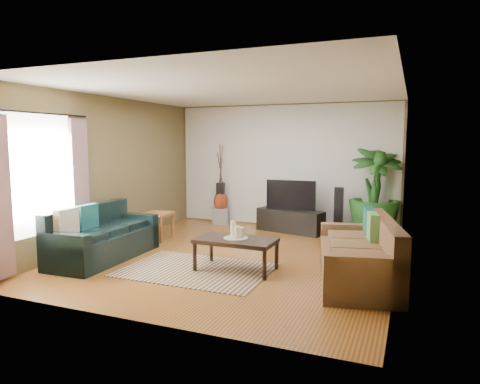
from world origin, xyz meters
The scene contains 27 objects.
floor centered at (0.00, 0.00, 0.00)m, with size 5.50×5.50×0.00m, color brown.
ceiling centered at (0.00, 0.00, 2.70)m, with size 5.50×5.50×0.00m, color white.
wall_back centered at (0.00, 2.75, 1.35)m, with size 5.00×5.00×0.00m, color brown.
wall_front centered at (0.00, -2.75, 1.35)m, with size 5.00×5.00×0.00m, color brown.
wall_left centered at (-2.50, 0.00, 1.35)m, with size 5.50×5.50×0.00m, color brown.
wall_right centered at (2.50, 0.00, 1.35)m, with size 5.50×5.50×0.00m, color brown.
backwall_panel centered at (0.00, 2.74, 1.35)m, with size 4.90×4.90×0.00m, color white.
window_pane centered at (-2.48, -1.60, 1.40)m, with size 1.80×1.80×0.00m, color white.
curtain_far centered at (-2.43, -0.85, 1.15)m, with size 0.08×0.35×2.20m, color gray.
curtain_rod centered at (-2.43, -1.60, 2.30)m, with size 0.03×0.03×1.90m, color black.
sofa_left centered at (-1.90, -0.93, 0.42)m, with size 1.94×0.83×0.85m, color black.
sofa_right centered at (2.00, -0.50, 0.42)m, with size 2.08×0.93×0.85m, color brown.
area_rug centered at (-0.24, -0.92, 0.01)m, with size 2.13×1.51×0.01m, color tan.
coffee_table centered at (0.30, -0.69, 0.24)m, with size 1.16×0.63×0.47m, color black.
candle_tray centered at (0.30, -0.69, 0.48)m, with size 0.36×0.36×0.02m, color gray.
candle_tall centered at (0.24, -0.66, 0.60)m, with size 0.07×0.07×0.23m, color silver.
candle_mid centered at (0.34, -0.73, 0.58)m, with size 0.07×0.07×0.18m, color white.
candle_short centered at (0.37, -0.63, 0.56)m, with size 0.07×0.07×0.15m, color beige.
tv_stand centered at (0.32, 2.19, 0.24)m, with size 1.42×0.43×0.47m, color black.
television centered at (0.32, 2.21, 0.78)m, with size 1.04×0.06×0.62m, color black.
speaker_left centered at (-1.42, 2.50, 0.47)m, with size 0.17×0.19×0.94m, color black.
speaker_right centered at (1.29, 2.32, 0.48)m, with size 0.17×0.19×0.96m, color black.
potted_plant centered at (1.97, 2.50, 0.89)m, with size 1.00×1.00×1.79m, color #1A4918.
plant_pot centered at (1.97, 2.50, 0.13)m, with size 0.33×0.33×0.26m, color black.
pedestal centered at (-1.42, 2.50, 0.18)m, with size 0.36×0.36×0.36m, color #989896.
vase centered at (-1.42, 2.50, 0.52)m, with size 0.33×0.33×0.46m, color maroon.
side_table centered at (-1.86, 0.55, 0.27)m, with size 0.50×0.50×0.53m, color brown.
Camera 1 is at (2.67, -6.34, 1.89)m, focal length 32.00 mm.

